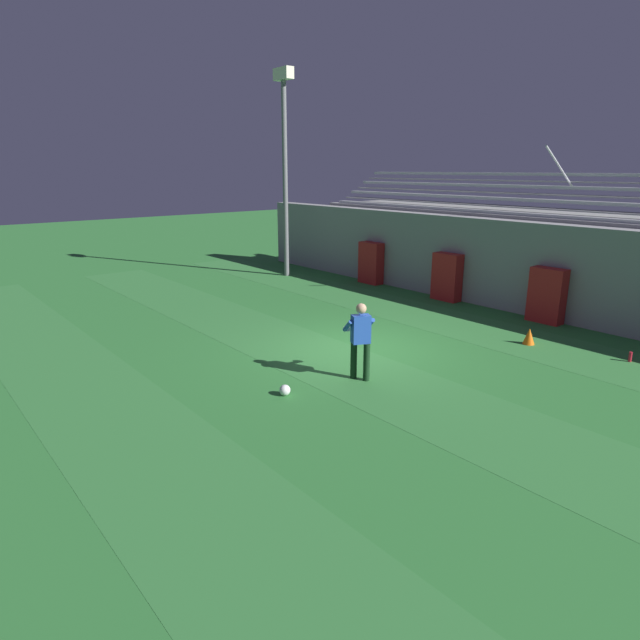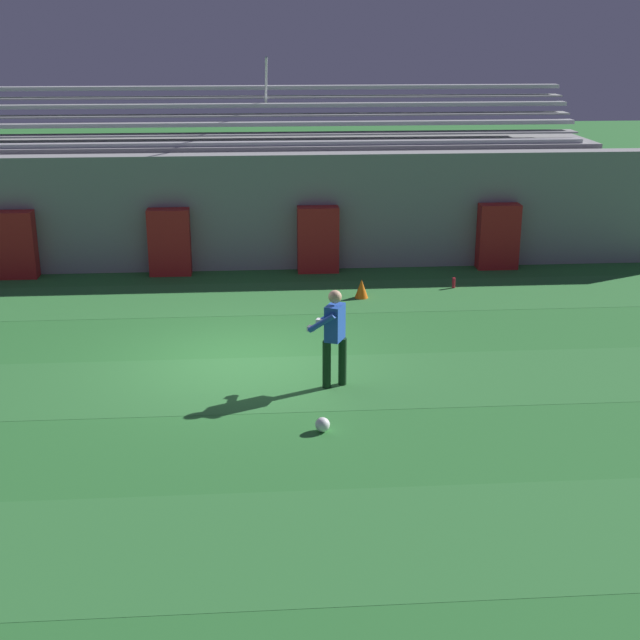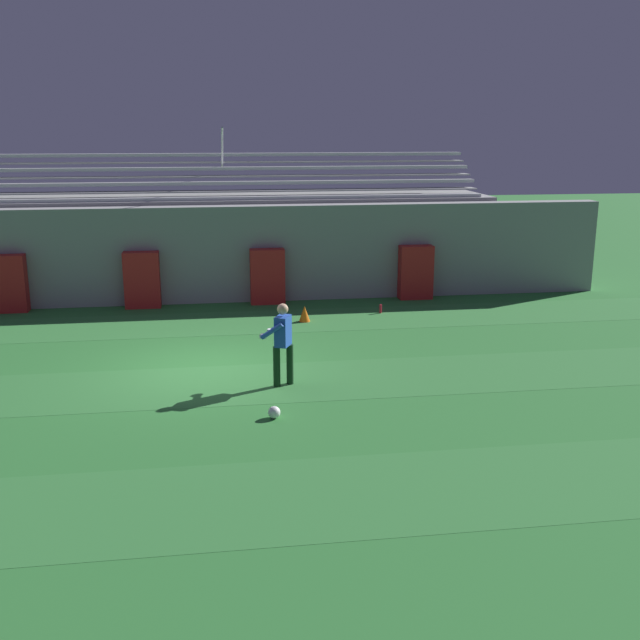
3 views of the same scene
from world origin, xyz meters
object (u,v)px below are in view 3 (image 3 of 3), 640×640
object	(u,v)px
traffic_cone	(305,314)
water_bottle	(381,309)
goalkeeper	(282,339)
padding_pillar_far_left	(8,284)
soccer_ball	(274,412)
padding_pillar_gate_left	(142,280)
padding_pillar_gate_right	(267,276)
padding_pillar_far_right	(416,272)

from	to	relation	value
traffic_cone	water_bottle	distance (m)	2.29
goalkeeper	traffic_cone	xyz separation A→B (m)	(1.07, 4.97, -0.74)
padding_pillar_far_left	soccer_ball	distance (m)	11.16
padding_pillar_gate_left	padding_pillar_gate_right	bearing A→B (deg)	0.00
padding_pillar_gate_right	padding_pillar_far_right	xyz separation A→B (m)	(4.43, 0.00, 0.00)
padding_pillar_far_left	soccer_ball	world-z (taller)	padding_pillar_far_left
padding_pillar_gate_right	water_bottle	size ratio (longest dim) A/B	6.67
padding_pillar_far_left	goalkeeper	distance (m)	10.01
padding_pillar_gate_left	soccer_ball	size ratio (longest dim) A/B	7.28
padding_pillar_gate_left	traffic_cone	bearing A→B (deg)	-27.41
padding_pillar_gate_left	padding_pillar_far_left	world-z (taller)	same
goalkeeper	padding_pillar_gate_left	bearing A→B (deg)	114.48
traffic_cone	padding_pillar_far_right	bearing A→B (deg)	31.85
water_bottle	padding_pillar_gate_right	bearing A→B (deg)	151.15
padding_pillar_gate_right	goalkeeper	distance (m)	7.24
padding_pillar_gate_right	padding_pillar_far_right	bearing A→B (deg)	0.00
padding_pillar_gate_left	padding_pillar_gate_right	world-z (taller)	same
padding_pillar_gate_left	soccer_ball	bearing A→B (deg)	-71.67
traffic_cone	soccer_ball	bearing A→B (deg)	-101.68
water_bottle	soccer_ball	bearing A→B (deg)	-116.12
goalkeeper	soccer_ball	distance (m)	1.96
padding_pillar_far_left	soccer_ball	xyz separation A→B (m)	(6.60, -8.97, -0.69)
padding_pillar_gate_left	padding_pillar_far_left	size ratio (longest dim) A/B	1.00
padding_pillar_gate_right	water_bottle	xyz separation A→B (m)	(3.00, -1.65, -0.68)
soccer_ball	water_bottle	xyz separation A→B (m)	(3.59, 7.32, 0.01)
padding_pillar_far_right	traffic_cone	bearing A→B (deg)	-148.15
padding_pillar_gate_left	goalkeeper	distance (m)	7.95
padding_pillar_gate_left	water_bottle	size ratio (longest dim) A/B	6.67
padding_pillar_gate_right	padding_pillar_gate_left	bearing A→B (deg)	180.00
soccer_ball	traffic_cone	distance (m)	6.85
soccer_ball	water_bottle	distance (m)	8.15
padding_pillar_far_right	water_bottle	size ratio (longest dim) A/B	6.67
padding_pillar_gate_right	padding_pillar_far_right	world-z (taller)	same
padding_pillar_gate_left	padding_pillar_gate_right	distance (m)	3.56
goalkeeper	padding_pillar_far_right	bearing A→B (deg)	56.96
padding_pillar_far_right	soccer_ball	world-z (taller)	padding_pillar_far_right
padding_pillar_gate_left	goalkeeper	bearing A→B (deg)	-65.52
water_bottle	traffic_cone	bearing A→B (deg)	-164.55
padding_pillar_gate_left	padding_pillar_gate_right	size ratio (longest dim) A/B	1.00
padding_pillar_far_right	water_bottle	distance (m)	2.29
goalkeeper	water_bottle	size ratio (longest dim) A/B	6.96
goalkeeper	traffic_cone	distance (m)	5.14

